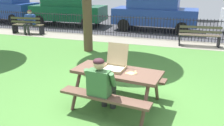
{
  "coord_description": "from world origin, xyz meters",
  "views": [
    {
      "loc": [
        1.17,
        -4.17,
        2.47
      ],
      "look_at": [
        -0.37,
        0.63,
        0.75
      ],
      "focal_mm": 37.82,
      "sensor_mm": 36.0,
      "label": 1
    }
  ],
  "objects": [
    {
      "name": "parked_car_center",
      "position": [
        -0.59,
        8.81,
        1.01
      ],
      "size": [
        4.44,
        2.0,
        1.94
      ],
      "color": "#223F93",
      "rests_on": "ground"
    },
    {
      "name": "pizza_slice_on_table",
      "position": [
        0.22,
        0.11,
        0.78
      ],
      "size": [
        0.23,
        0.2,
        0.02
      ],
      "color": "#F4D870",
      "rests_on": "picnic_table_foreground"
    },
    {
      "name": "park_bench_center",
      "position": [
        1.67,
        5.89,
        0.42
      ],
      "size": [
        1.62,
        0.56,
        0.85
      ],
      "color": "brown",
      "rests_on": "ground"
    },
    {
      "name": "pizza_box_open",
      "position": [
        -0.19,
        0.27,
        0.89
      ],
      "size": [
        0.5,
        0.56,
        0.5
      ],
      "color": "tan",
      "rests_on": "picnic_table_foreground"
    },
    {
      "name": "adult_at_table",
      "position": [
        -0.27,
        -0.33,
        0.66
      ],
      "size": [
        0.63,
        0.62,
        1.19
      ],
      "color": "#2A2A2A",
      "rests_on": "ground"
    },
    {
      "name": "street_asphalt",
      "position": [
        0.0,
        10.25,
        -0.01
      ],
      "size": [
        28.0,
        7.04,
        0.01
      ],
      "primitive_type": "cube",
      "color": "#38383D"
    },
    {
      "name": "parked_car_left",
      "position": [
        -5.79,
        8.81,
        1.01
      ],
      "size": [
        4.44,
        2.0,
        1.94
      ],
      "color": "#10502E",
      "rests_on": "ground"
    },
    {
      "name": "person_on_park_bench",
      "position": [
        -6.44,
        5.91,
        0.66
      ],
      "size": [
        0.62,
        0.6,
        1.19
      ],
      "color": "#2C2C2C",
      "rests_on": "ground"
    },
    {
      "name": "park_bench_left",
      "position": [
        -6.57,
        5.89,
        0.42
      ],
      "size": [
        1.63,
        0.59,
        0.85
      ],
      "color": "brown",
      "rests_on": "ground"
    },
    {
      "name": "parked_car_far_left",
      "position": [
        -10.63,
        8.81,
        1.1
      ],
      "size": [
        4.67,
        2.1,
        2.08
      ],
      "color": "navy",
      "rests_on": "ground"
    },
    {
      "name": "ground",
      "position": [
        0.0,
        1.36,
        -0.01
      ],
      "size": [
        28.0,
        10.72,
        0.02
      ],
      "primitive_type": "cube",
      "color": "#477D35"
    },
    {
      "name": "cobblestone_walkway",
      "position": [
        0.0,
        6.02,
        -0.0
      ],
      "size": [
        28.0,
        1.4,
        0.01
      ],
      "primitive_type": "cube",
      "color": "gray"
    },
    {
      "name": "iron_fence_streetside",
      "position": [
        0.0,
        6.72,
        0.51
      ],
      "size": [
        22.05,
        0.03,
        1.01
      ],
      "color": "black",
      "rests_on": "ground"
    },
    {
      "name": "picnic_table_foreground",
      "position": [
        -0.11,
        0.15,
        0.6
      ],
      "size": [
        1.96,
        1.68,
        0.79
      ],
      "color": "brown",
      "rests_on": "ground"
    }
  ]
}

